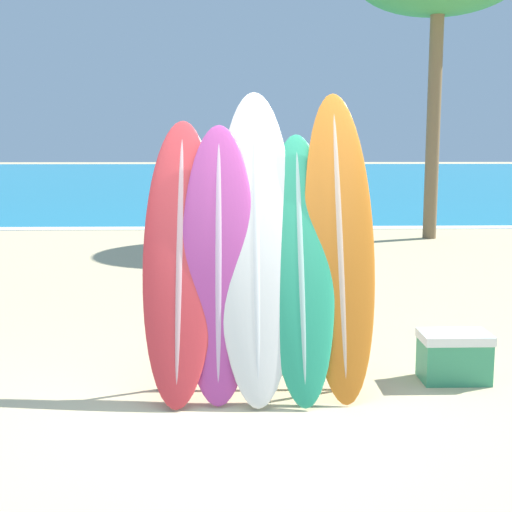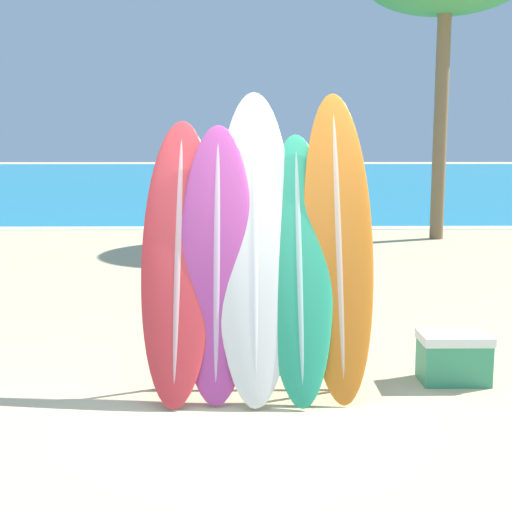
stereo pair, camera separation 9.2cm
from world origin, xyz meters
The scene contains 11 objects.
ground_plane centered at (0.00, 0.00, 0.00)m, with size 160.00×160.00×0.00m, color #CCB789.
ocean_water centered at (0.00, 40.44, 0.00)m, with size 120.00×60.00×0.01m.
surfboard_rack centered at (0.09, 0.42, 0.47)m, with size 1.54×0.04×0.88m.
surfboard_slot_0 centered at (-0.50, 0.48, 1.02)m, with size 0.55×1.11×2.04m.
surfboard_slot_1 centered at (-0.21, 0.45, 1.00)m, with size 0.56×0.96×2.00m.
surfboard_slot_2 centered at (0.07, 0.53, 1.14)m, with size 0.59×1.24×2.27m.
surfboard_slot_3 centered at (0.40, 0.44, 0.97)m, with size 0.50×1.08×1.93m.
surfboard_slot_4 centered at (0.70, 0.52, 1.12)m, with size 0.52×1.06×2.25m.
person_near_water centered at (0.95, 2.38, 0.95)m, with size 0.23×0.29×1.75m.
person_mid_beach centered at (0.02, 8.43, 0.92)m, with size 0.28×0.23×1.69m.
cooler_box centered at (1.62, 0.56, 0.20)m, with size 0.53×0.35×0.39m.
Camera 2 is at (0.01, -4.77, 1.82)m, focal length 50.00 mm.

